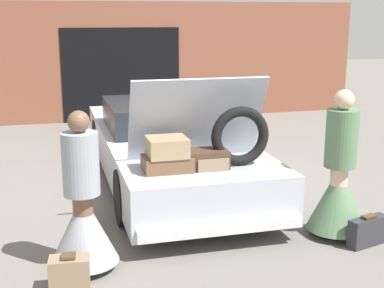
{
  "coord_description": "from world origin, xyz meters",
  "views": [
    {
      "loc": [
        -1.66,
        -7.7,
        2.47
      ],
      "look_at": [
        0.0,
        -1.46,
        0.92
      ],
      "focal_mm": 50.0,
      "sensor_mm": 36.0,
      "label": 1
    }
  ],
  "objects": [
    {
      "name": "car",
      "position": [
        -0.0,
        -0.02,
        0.56
      ],
      "size": [
        1.95,
        5.39,
        1.78
      ],
      "color": "#B2B7C6",
      "rests_on": "ground_plane"
    },
    {
      "name": "suitcase_beside_right_person",
      "position": [
        1.62,
        -2.9,
        0.16
      ],
      "size": [
        0.51,
        0.27,
        0.35
      ],
      "color": "#2D2D33",
      "rests_on": "ground_plane"
    },
    {
      "name": "ground_plane",
      "position": [
        0.0,
        0.0,
        0.0
      ],
      "size": [
        40.0,
        40.0,
        0.0
      ],
      "primitive_type": "plane",
      "color": "slate"
    },
    {
      "name": "person_right",
      "position": [
        1.43,
        -2.55,
        0.6
      ],
      "size": [
        0.68,
        0.68,
        1.69
      ],
      "rotation": [
        0.0,
        0.0,
        1.77
      ],
      "color": "beige",
      "rests_on": "ground_plane"
    },
    {
      "name": "garage_wall_back",
      "position": [
        0.0,
        5.12,
        1.39
      ],
      "size": [
        12.0,
        0.14,
        2.8
      ],
      "color": "brown",
      "rests_on": "ground_plane"
    },
    {
      "name": "suitcase_beside_left_person",
      "position": [
        -1.6,
        -3.09,
        0.17
      ],
      "size": [
        0.38,
        0.25,
        0.36
      ],
      "color": "#8C7259",
      "rests_on": "ground_plane"
    },
    {
      "name": "person_left",
      "position": [
        -1.43,
        -2.66,
        0.57
      ],
      "size": [
        0.68,
        0.68,
        1.6
      ],
      "rotation": [
        0.0,
        0.0,
        -1.77
      ],
      "color": "brown",
      "rests_on": "ground_plane"
    }
  ]
}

